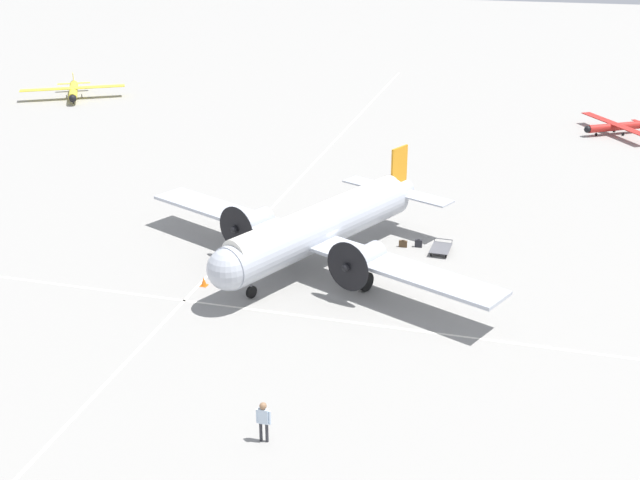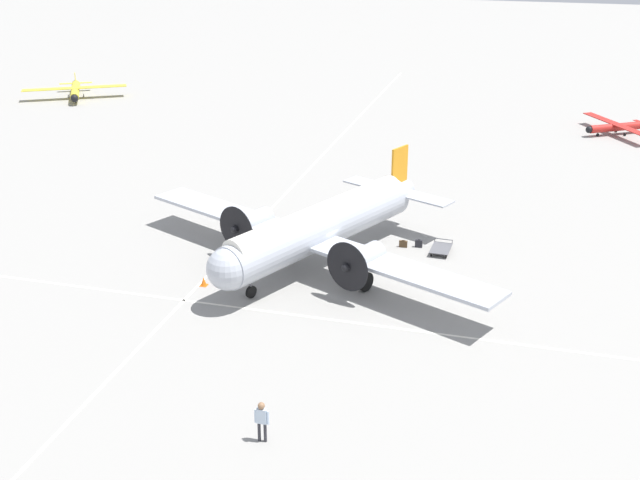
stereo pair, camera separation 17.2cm
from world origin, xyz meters
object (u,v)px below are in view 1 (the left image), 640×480
crew_foreground (263,418)px  traffic_cone (204,282)px  light_aircraft_taxiing (73,91)px  airliner_main (316,228)px  suitcase_near_door (419,243)px  suitcase_upright_spare (403,244)px  baggage_cart (441,248)px  light_aircraft_distant (615,126)px

crew_foreground → traffic_cone: bearing=122.1°
light_aircraft_taxiing → airliner_main: bearing=16.4°
crew_foreground → suitcase_near_door: 21.47m
suitcase_upright_spare → baggage_cart: size_ratio=0.26×
baggage_cart → airliner_main: bearing=-57.5°
airliner_main → traffic_cone: 7.16m
suitcase_upright_spare → light_aircraft_distant: size_ratio=0.06×
suitcase_near_door → suitcase_upright_spare: size_ratio=1.02×
baggage_cart → traffic_cone: 14.75m
airliner_main → suitcase_upright_spare: bearing=157.8°
suitcase_near_door → traffic_cone: traffic_cone is taller
baggage_cart → light_aircraft_distant: size_ratio=0.24×
suitcase_near_door → baggage_cart: bearing=161.7°
crew_foreground → baggage_cart: 21.24m
baggage_cart → light_aircraft_distant: (-12.08, -31.99, 0.49)m
suitcase_upright_spare → light_aircraft_taxiing: 53.05m
suitcase_near_door → light_aircraft_distant: 34.30m
airliner_main → traffic_cone: size_ratio=44.65×
suitcase_near_door → baggage_cart: size_ratio=0.27×
suitcase_near_door → traffic_cone: (10.80, 8.69, 0.00)m
suitcase_upright_spare → baggage_cart: bearing=174.6°
light_aircraft_distant → traffic_cone: light_aircraft_distant is taller
airliner_main → light_aircraft_distant: 40.71m
crew_foreground → baggage_cart: (-4.37, -20.77, -0.83)m
light_aircraft_distant → crew_foreground: bearing=40.1°
baggage_cart → light_aircraft_taxiing: size_ratio=0.19×
airliner_main → traffic_cone: airliner_main is taller
suitcase_upright_spare → airliner_main: bearing=43.1°
baggage_cart → traffic_cone: baggage_cart is taller
baggage_cart → light_aircraft_distant: bearing=161.7°
suitcase_upright_spare → light_aircraft_distant: 34.91m
suitcase_upright_spare → light_aircraft_taxiing: bearing=-37.0°
crew_foreground → suitcase_upright_spare: size_ratio=3.55×
airliner_main → light_aircraft_taxiing: bearing=-108.9°
airliner_main → light_aircraft_taxiing: (37.88, -36.11, -1.56)m
crew_foreground → suitcase_upright_spare: (-1.99, -21.00, -0.89)m
suitcase_near_door → light_aircraft_taxiing: size_ratio=0.05×
crew_foreground → light_aircraft_distant: 55.27m
suitcase_near_door → light_aircraft_distant: size_ratio=0.06×
airliner_main → crew_foreground: (-2.51, 16.78, -1.31)m
suitcase_near_door → light_aircraft_distant: bearing=-113.2°
airliner_main → suitcase_upright_spare: size_ratio=46.15×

